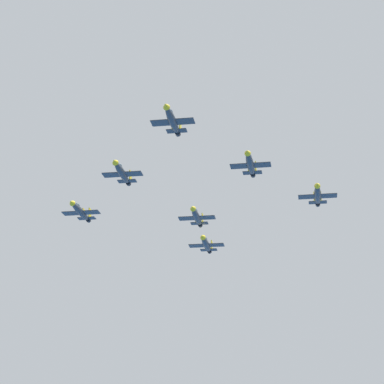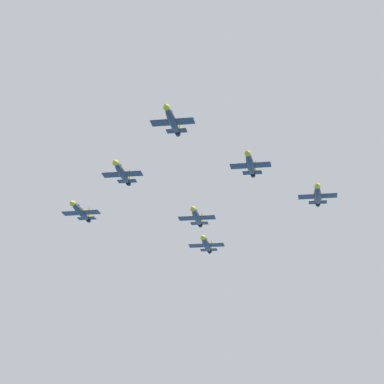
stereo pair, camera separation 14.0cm
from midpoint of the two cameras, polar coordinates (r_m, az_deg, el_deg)
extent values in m
ellipsoid|color=#2D3338|center=(176.39, -1.41, 5.14)|extent=(12.94, 7.56, 1.74)
cone|color=gold|center=(169.69, -1.87, 6.20)|extent=(2.22, 2.10, 1.48)
ellipsoid|color=#334751|center=(174.01, -1.59, 5.75)|extent=(2.66, 2.20, 1.02)
cube|color=#2D3338|center=(176.95, -1.37, 5.02)|extent=(7.06, 10.06, 0.17)
cube|color=gold|center=(176.30, 0.03, 5.13)|extent=(2.80, 1.84, 0.21)
cube|color=gold|center=(177.75, -2.76, 4.94)|extent=(2.80, 1.84, 0.21)
cube|color=#2D3338|center=(181.48, -1.08, 4.40)|extent=(3.97, 5.11, 0.17)
cube|color=gold|center=(181.62, -0.82, 4.81)|extent=(1.84, 1.06, 2.52)
cube|color=gold|center=(181.90, -1.37, 4.77)|extent=(1.84, 1.06, 2.52)
cylinder|color=black|center=(182.81, -1.00, 4.21)|extent=(1.41, 1.52, 1.22)
ellipsoid|color=#2D3338|center=(189.74, 4.21, 2.01)|extent=(12.98, 7.55, 1.75)
cone|color=gold|center=(182.75, 3.99, 2.88)|extent=(2.22, 2.10, 1.49)
ellipsoid|color=#334751|center=(187.22, 4.12, 2.53)|extent=(2.67, 2.20, 1.02)
cube|color=#2D3338|center=(190.33, 4.23, 1.90)|extent=(7.06, 10.09, 0.17)
cube|color=gold|center=(190.07, 5.54, 1.99)|extent=(2.81, 1.84, 0.21)
cube|color=gold|center=(190.73, 2.92, 1.84)|extent=(2.81, 1.84, 0.21)
cube|color=#2D3338|center=(195.04, 4.36, 1.39)|extent=(3.97, 5.13, 0.17)
cube|color=gold|center=(195.18, 4.60, 1.78)|extent=(1.85, 1.06, 2.52)
cube|color=gold|center=(195.31, 4.09, 1.75)|extent=(1.85, 1.06, 2.52)
cylinder|color=black|center=(196.41, 4.40, 1.24)|extent=(1.41, 1.53, 1.22)
ellipsoid|color=#2D3338|center=(194.24, -5.01, 1.37)|extent=(12.94, 7.74, 1.75)
cone|color=gold|center=(187.38, -5.54, 2.19)|extent=(2.24, 2.12, 1.49)
ellipsoid|color=#334751|center=(191.76, -5.21, 1.87)|extent=(2.68, 2.23, 1.02)
cube|color=#2D3338|center=(194.82, -4.97, 1.27)|extent=(7.19, 10.09, 0.18)
cube|color=gold|center=(193.92, -3.71, 1.35)|extent=(2.81, 1.88, 0.21)
cube|color=gold|center=(195.85, -6.22, 1.21)|extent=(2.81, 1.88, 0.21)
cube|color=#2D3338|center=(199.44, -4.64, 0.78)|extent=(4.03, 5.14, 0.18)
cube|color=gold|center=(199.45, -4.40, 1.16)|extent=(1.84, 1.09, 2.53)
cube|color=gold|center=(199.83, -4.89, 1.13)|extent=(1.84, 1.09, 2.53)
cylinder|color=black|center=(200.79, -4.55, 0.63)|extent=(1.42, 1.53, 1.23)
ellipsoid|color=#2D3338|center=(205.76, 8.99, -0.21)|extent=(13.15, 7.71, 1.77)
cone|color=gold|center=(198.52, 8.97, 0.52)|extent=(2.26, 2.14, 1.51)
ellipsoid|color=#334751|center=(203.12, 8.97, 0.25)|extent=(2.71, 2.24, 1.03)
cube|color=#2D3338|center=(206.38, 8.99, -0.30)|extent=(7.20, 10.23, 0.18)
cube|color=gold|center=(206.48, 10.22, -0.23)|extent=(2.85, 1.88, 0.21)
cube|color=gold|center=(206.40, 7.76, -0.36)|extent=(2.85, 1.88, 0.21)
cube|color=#2D3338|center=(211.24, 9.01, -0.73)|extent=(4.04, 5.20, 0.18)
cube|color=gold|center=(211.40, 9.23, -0.37)|extent=(1.87, 1.09, 2.56)
cube|color=gold|center=(211.39, 8.75, -0.39)|extent=(1.87, 1.09, 2.56)
cylinder|color=black|center=(212.66, 9.01, -0.86)|extent=(1.43, 1.55, 1.24)
ellipsoid|color=#2D3338|center=(213.85, -7.96, -1.40)|extent=(13.41, 7.70, 1.80)
cone|color=gold|center=(206.82, -8.60, -0.73)|extent=(2.29, 2.16, 1.53)
ellipsoid|color=#334751|center=(211.28, -8.20, -0.97)|extent=(2.75, 2.26, 1.05)
cube|color=#2D3338|center=(214.45, -7.91, -1.48)|extent=(7.23, 10.41, 0.18)
cube|color=gold|center=(213.20, -6.75, -1.41)|extent=(2.90, 1.88, 0.22)
cube|color=gold|center=(215.83, -9.05, -1.53)|extent=(2.90, 1.88, 0.22)
cube|color=#2D3338|center=(219.19, -7.51, -1.88)|extent=(4.07, 5.29, 0.18)
cube|color=gold|center=(219.08, -7.29, -1.52)|extent=(1.91, 1.09, 2.60)
cube|color=gold|center=(219.59, -7.74, -1.55)|extent=(1.91, 1.09, 2.60)
cylinder|color=black|center=(220.57, -7.40, -2.00)|extent=(1.45, 1.57, 1.26)
ellipsoid|color=#2D3338|center=(206.35, 0.35, -1.79)|extent=(12.67, 7.63, 1.72)
cone|color=gold|center=(199.35, 0.06, -1.13)|extent=(2.19, 2.08, 1.46)
ellipsoid|color=#334751|center=(203.78, 0.24, -1.36)|extent=(2.63, 2.19, 1.00)
cube|color=#2D3338|center=(206.95, 0.38, -1.87)|extent=(7.07, 9.89, 0.17)
cube|color=gold|center=(206.45, 1.56, -1.81)|extent=(2.75, 1.85, 0.21)
cube|color=gold|center=(207.56, -0.80, -1.91)|extent=(2.75, 1.85, 0.21)
cube|color=#2D3338|center=(211.64, 0.56, -2.25)|extent=(3.96, 5.03, 0.17)
cube|color=gold|center=(211.66, 0.78, -1.90)|extent=(1.80, 1.07, 2.48)
cube|color=gold|center=(211.88, 0.32, -1.92)|extent=(1.80, 1.07, 2.48)
cylinder|color=black|center=(213.01, 0.61, -2.37)|extent=(1.40, 1.51, 1.20)
ellipsoid|color=#2D3338|center=(223.12, 1.05, -3.76)|extent=(13.12, 7.83, 1.78)
cone|color=gold|center=(215.79, 0.78, -3.21)|extent=(2.27, 2.15, 1.51)
ellipsoid|color=#334751|center=(220.41, 0.94, -3.38)|extent=(2.71, 2.26, 1.04)
cube|color=#2D3338|center=(223.75, 1.07, -3.84)|extent=(7.28, 10.23, 0.18)
cube|color=gold|center=(223.26, 2.20, -3.78)|extent=(2.85, 1.90, 0.21)
cube|color=gold|center=(224.35, -0.06, -3.87)|extent=(2.85, 1.90, 0.21)
cube|color=#2D3338|center=(228.65, 1.23, -4.16)|extent=(4.08, 5.21, 0.18)
cube|color=gold|center=(228.63, 1.44, -3.82)|extent=(1.87, 1.10, 2.57)
cube|color=gold|center=(228.85, 1.00, -3.84)|extent=(1.87, 1.10, 2.57)
cylinder|color=black|center=(230.09, 1.28, -4.26)|extent=(1.44, 1.55, 1.24)
camera|label=1|loc=(0.07, -89.98, -0.01)|focal=74.58mm
camera|label=2|loc=(0.07, 90.02, 0.01)|focal=74.58mm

